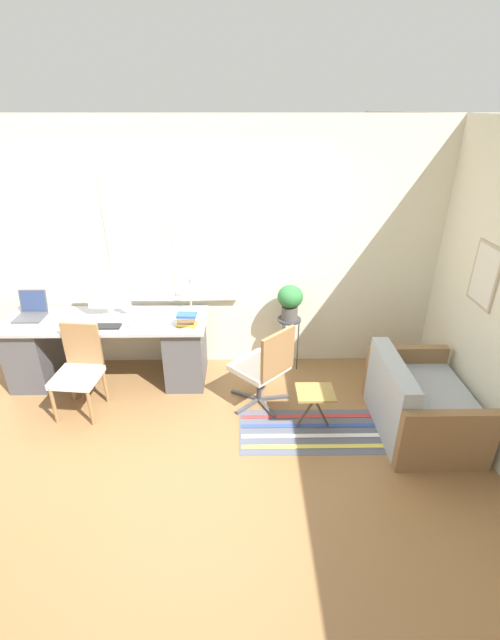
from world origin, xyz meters
name	(u,v)px	position (x,y,z in m)	size (l,w,h in m)	color
ground_plane	(181,396)	(0.00, 0.00, 0.00)	(14.00, 14.00, 0.00)	olive
wall_back_with_window	(181,251)	(0.00, 0.77, 1.35)	(9.00, 0.12, 2.70)	beige
wall_right_with_picture	(475,275)	(2.82, 0.00, 1.35)	(0.08, 9.00, 2.70)	beige
desk	(110,348)	(-0.79, 0.34, 0.40)	(2.13, 0.69, 0.74)	#9EA3A8
laptop	(31,312)	(-1.59, 0.43, 0.80)	(0.29, 0.29, 0.26)	#4C4C51
monitor	(108,293)	(-0.74, 0.43, 1.00)	(0.45, 0.18, 0.50)	silver
keyboard	(105,326)	(-0.74, 0.17, 0.75)	(0.32, 0.12, 0.02)	black
mouse	(130,325)	(-0.49, 0.18, 0.76)	(0.04, 0.07, 0.04)	silver
desk_lamp	(190,288)	(0.10, 0.52, 1.02)	(0.14, 0.14, 0.43)	#BCB299
book_stack	(186,319)	(0.09, 0.18, 0.82)	(0.22, 0.18, 0.14)	yellow
desk_chair_wooden	(79,369)	(-0.94, -0.17, 0.46)	(0.46, 0.47, 0.89)	olive
office_chair_swivel	(265,366)	(0.88, -0.14, 0.46)	(0.67, 0.67, 0.89)	#47474C
couch_loveseat	(419,405)	(2.30, -0.52, 0.26)	(0.80, 1.12, 0.73)	#9EA8B2
plant_stand	(289,325)	(1.18, 0.51, 0.58)	(0.26, 0.26, 0.66)	#333338
potted_plant	(290,300)	(1.18, 0.51, 0.88)	(0.28, 0.28, 0.39)	#514C47
floor_rug_striped	(322,431)	(1.41, -0.56, 0.00)	(1.56, 0.63, 0.01)	#565B6B
folding_stool	(315,395)	(1.33, -0.49, 0.36)	(0.35, 0.29, 0.41)	olive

